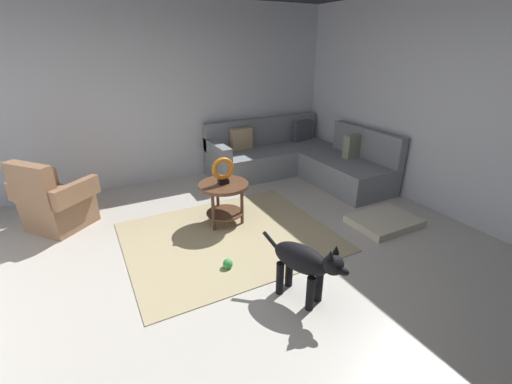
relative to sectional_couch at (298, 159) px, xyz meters
name	(u,v)px	position (x,y,z in m)	size (l,w,h in m)	color
ground_plane	(244,278)	(-1.99, -2.01, -0.34)	(6.00, 6.00, 0.10)	beige
wall_back	(158,95)	(-1.99, 0.93, 1.06)	(6.00, 0.12, 2.70)	silver
wall_right	(464,109)	(0.95, -2.01, 1.06)	(0.12, 6.00, 2.70)	silver
area_rug	(229,237)	(-1.84, -1.31, -0.29)	(2.30, 1.90, 0.01)	tan
sectional_couch	(298,159)	(0.00, 0.00, 0.00)	(2.20, 2.25, 0.88)	gray
armchair	(54,203)	(-3.58, -0.13, 0.03)	(0.98, 1.00, 0.88)	#936B4C
side_table	(224,193)	(-1.76, -0.99, 0.12)	(0.60, 0.60, 0.54)	brown
torus_sculpture	(223,170)	(-1.76, -0.99, 0.42)	(0.28, 0.08, 0.33)	black
dog_bed_mat	(384,221)	(-0.01, -1.93, -0.25)	(0.80, 0.60, 0.09)	beige
dog	(305,263)	(-1.69, -2.57, 0.09)	(0.40, 0.81, 0.63)	black
dog_toy_ball	(228,264)	(-2.10, -1.86, -0.24)	(0.10, 0.10, 0.10)	green
dog_toy_rope	(313,287)	(-1.54, -2.52, -0.27)	(0.05, 0.05, 0.15)	blue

